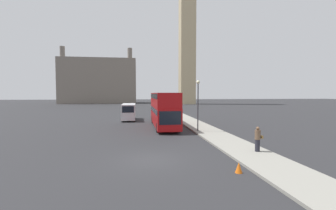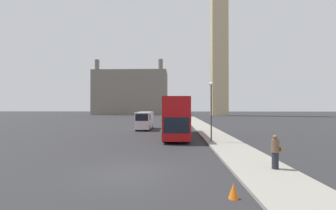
{
  "view_description": "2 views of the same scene",
  "coord_description": "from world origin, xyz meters",
  "px_view_note": "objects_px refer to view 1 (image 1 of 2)",
  "views": [
    {
      "loc": [
        -0.79,
        -13.54,
        4.02
      ],
      "look_at": [
        2.69,
        12.03,
        2.73
      ],
      "focal_mm": 24.0,
      "sensor_mm": 36.0,
      "label": 1
    },
    {
      "loc": [
        2.27,
        -10.81,
        3.19
      ],
      "look_at": [
        1.21,
        21.26,
        3.48
      ],
      "focal_mm": 24.0,
      "sensor_mm": 36.0,
      "label": 2
    }
  ],
  "objects_px": {
    "street_lamp": "(198,97)",
    "clock_tower": "(187,14)",
    "red_double_decker_bus": "(164,108)",
    "white_van": "(129,112)",
    "pedestrian": "(258,139)"
  },
  "relations": [
    {
      "from": "clock_tower",
      "to": "white_van",
      "type": "bearing_deg",
      "value": -111.57
    },
    {
      "from": "red_double_decker_bus",
      "to": "street_lamp",
      "type": "bearing_deg",
      "value": -54.38
    },
    {
      "from": "clock_tower",
      "to": "pedestrian",
      "type": "xyz_separation_m",
      "value": [
        -11.33,
        -72.67,
        -33.81
      ]
    },
    {
      "from": "clock_tower",
      "to": "white_van",
      "type": "height_order",
      "value": "clock_tower"
    },
    {
      "from": "clock_tower",
      "to": "white_van",
      "type": "relative_size",
      "value": 12.08
    },
    {
      "from": "pedestrian",
      "to": "street_lamp",
      "type": "distance_m",
      "value": 9.22
    },
    {
      "from": "red_double_decker_bus",
      "to": "white_van",
      "type": "distance_m",
      "value": 8.82
    },
    {
      "from": "white_van",
      "to": "street_lamp",
      "type": "xyz_separation_m",
      "value": [
        7.54,
        -11.83,
        2.31
      ]
    },
    {
      "from": "street_lamp",
      "to": "clock_tower",
      "type": "bearing_deg",
      "value": 78.44
    },
    {
      "from": "pedestrian",
      "to": "street_lamp",
      "type": "relative_size",
      "value": 0.32
    },
    {
      "from": "red_double_decker_bus",
      "to": "white_van",
      "type": "relative_size",
      "value": 1.93
    },
    {
      "from": "red_double_decker_bus",
      "to": "pedestrian",
      "type": "relative_size",
      "value": 6.49
    },
    {
      "from": "pedestrian",
      "to": "street_lamp",
      "type": "height_order",
      "value": "street_lamp"
    },
    {
      "from": "clock_tower",
      "to": "pedestrian",
      "type": "distance_m",
      "value": 80.95
    },
    {
      "from": "red_double_decker_bus",
      "to": "white_van",
      "type": "xyz_separation_m",
      "value": [
        -4.47,
        7.55,
        -0.98
      ]
    }
  ]
}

